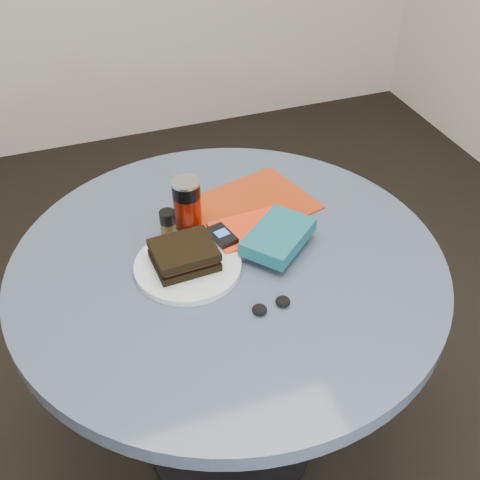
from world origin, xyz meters
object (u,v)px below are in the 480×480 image
object	(u,v)px
table	(229,310)
red_book	(251,230)
plate	(188,266)
magazine	(249,206)
soda_can	(187,204)
novel	(278,237)
sandwich	(184,255)
pepper_grinder	(168,226)
headphones	(271,305)
mp3_player	(222,235)

from	to	relation	value
table	red_book	world-z (taller)	red_book
plate	magazine	distance (m)	0.27
soda_can	red_book	xyz separation A→B (m)	(0.13, -0.09, -0.05)
table	plate	world-z (taller)	plate
magazine	novel	xyz separation A→B (m)	(0.00, -0.18, 0.04)
sandwich	pepper_grinder	distance (m)	0.11
soda_can	headphones	xyz separation A→B (m)	(0.08, -0.33, -0.06)
red_book	magazine	bearing A→B (deg)	68.88
novel	headphones	bearing A→B (deg)	-156.40
table	soda_can	distance (m)	0.28
pepper_grinder	red_book	xyz separation A→B (m)	(0.19, -0.04, -0.03)
plate	pepper_grinder	xyz separation A→B (m)	(-0.01, 0.11, 0.04)
magazine	headphones	bearing A→B (deg)	-118.55
magazine	mp3_player	distance (m)	0.16
soda_can	novel	distance (m)	0.24
soda_can	mp3_player	world-z (taller)	soda_can
headphones	plate	bearing A→B (deg)	125.98
pepper_grinder	plate	bearing A→B (deg)	-83.05
magazine	novel	distance (m)	0.18
soda_can	mp3_player	xyz separation A→B (m)	(0.05, -0.10, -0.04)
magazine	red_book	world-z (taller)	red_book
table	magazine	size ratio (longest dim) A/B	3.23
table	plate	distance (m)	0.20
sandwich	pepper_grinder	xyz separation A→B (m)	(-0.01, 0.11, 0.00)
magazine	soda_can	bearing A→B (deg)	170.93
pepper_grinder	novel	bearing A→B (deg)	-26.93
mp3_player	red_book	bearing A→B (deg)	7.90
plate	novel	distance (m)	0.22
sandwich	soda_can	xyz separation A→B (m)	(0.05, 0.15, 0.02)
novel	soda_can	bearing A→B (deg)	97.00
novel	mp3_player	world-z (taller)	novel
pepper_grinder	headphones	bearing A→B (deg)	-63.76
table	mp3_player	world-z (taller)	mp3_player
mp3_player	headphones	distance (m)	0.24
soda_can	headphones	world-z (taller)	soda_can
table	soda_can	xyz separation A→B (m)	(-0.05, 0.16, 0.23)
sandwich	red_book	world-z (taller)	sandwich
pepper_grinder	magazine	bearing A→B (deg)	15.32
plate	novel	xyz separation A→B (m)	(0.22, -0.00, 0.03)
mp3_player	magazine	bearing A→B (deg)	46.30
pepper_grinder	novel	distance (m)	0.26
pepper_grinder	magazine	xyz separation A→B (m)	(0.23, 0.06, -0.04)
plate	magazine	xyz separation A→B (m)	(0.21, 0.17, -0.00)
pepper_grinder	novel	world-z (taller)	pepper_grinder
sandwich	table	bearing A→B (deg)	-2.73
pepper_grinder	soda_can	bearing A→B (deg)	36.27
red_book	pepper_grinder	bearing A→B (deg)	163.45
magazine	novel	bearing A→B (deg)	-103.97
sandwich	novel	world-z (taller)	sandwich
sandwich	red_book	bearing A→B (deg)	18.99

